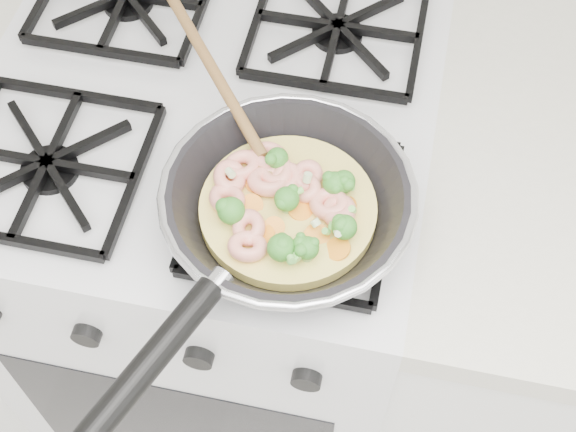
# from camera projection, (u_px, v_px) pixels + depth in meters

# --- Properties ---
(stove) EXTENTS (0.60, 0.60, 0.92)m
(stove) POSITION_uv_depth(u_px,v_px,m) (225.00, 267.00, 1.40)
(stove) COLOR silver
(stove) RESTS_ON ground
(skillet) EXTENTS (0.36, 0.58, 0.09)m
(skillet) POSITION_uv_depth(u_px,v_px,m) (284.00, 205.00, 0.88)
(skillet) COLOR black
(skillet) RESTS_ON stove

